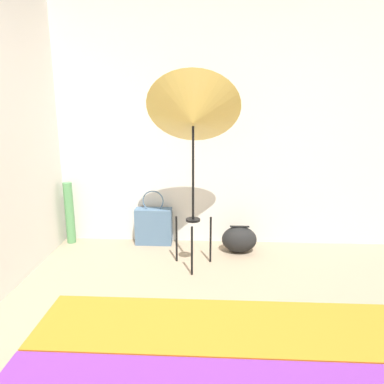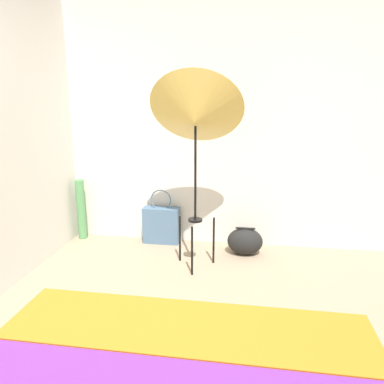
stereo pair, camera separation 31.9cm
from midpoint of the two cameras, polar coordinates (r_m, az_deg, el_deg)
The scene contains 5 objects.
wall_back at distance 3.96m, azimuth 0.43°, elevation 10.39°, with size 8.00×0.05×2.60m.
photo_umbrella at distance 3.30m, azimuth -2.66°, elevation 11.45°, with size 0.84×0.70×1.79m.
tote_bag at distance 4.13m, azimuth -8.08°, elevation -5.14°, with size 0.39×0.15×0.60m.
duffel_bag at distance 3.91m, azimuth 4.88°, elevation -7.23°, with size 0.36×0.27×0.28m.
paper_roll at distance 4.34m, azimuth -20.20°, elevation -3.05°, with size 0.10×0.10×0.68m.
Camera 1 is at (0.02, -1.58, 1.55)m, focal length 35.00 mm.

